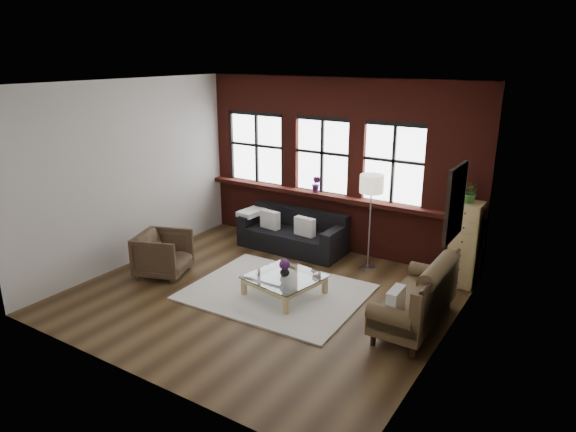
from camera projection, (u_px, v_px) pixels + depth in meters
The scene contains 26 objects.
floor at pixel (262, 295), 7.99m from camera, with size 5.50×5.50×0.00m, color #3A2715.
ceiling at pixel (258, 84), 7.02m from camera, with size 5.50×5.50×0.00m, color white.
wall_back at pixel (338, 166), 9.51m from camera, with size 5.50×5.50×0.00m, color beige.
wall_front at pixel (126, 249), 5.49m from camera, with size 5.50×5.50×0.00m, color beige.
wall_left at pixel (131, 174), 8.90m from camera, with size 5.00×5.00×0.00m, color beige.
wall_right at pixel (449, 229), 6.10m from camera, with size 5.00×5.00×0.00m, color beige.
brick_backwall at pixel (337, 166), 9.47m from camera, with size 5.50×0.12×3.20m, color #521A13, non-canonical shape.
sill_ledge at pixel (334, 197), 9.56m from camera, with size 5.50×0.30×0.08m, color #521A13.
window_left at pixel (257, 149), 10.35m from camera, with size 1.38×0.10×1.50m, color black, non-canonical shape.
window_mid at pixel (323, 157), 9.58m from camera, with size 1.38×0.10×1.50m, color black, non-canonical shape.
window_right at pixel (394, 165), 8.87m from camera, with size 1.38×0.10×1.50m, color black, non-canonical shape.
wall_poster at pixel (455, 203), 6.28m from camera, with size 0.05×0.74×0.94m, color black, non-canonical shape.
shag_rug at pixel (276, 292), 8.06m from camera, with size 2.65×2.08×0.03m, color beige.
dark_sofa at pixel (292, 231), 9.73m from camera, with size 2.02×0.82×0.73m, color black, non-canonical shape.
pillow_a at pixel (270, 220), 9.81m from camera, with size 0.40×0.14×0.34m, color white.
pillow_b at pixel (305, 227), 9.42m from camera, with size 0.40×0.14×0.34m, color white.
vintage_settee at pixel (415, 294), 6.96m from camera, with size 0.79×1.78×0.95m, color brown, non-canonical shape.
pillow_settee at pixel (395, 301), 6.53m from camera, with size 0.14×0.38×0.34m, color white.
armchair at pixel (163, 254), 8.63m from camera, with size 0.79×0.82×0.74m, color #3F2E1F.
coffee_table at pixel (285, 286), 7.93m from camera, with size 1.01×1.01×0.34m, color tan, non-canonical shape.
vase at pixel (285, 271), 7.86m from camera, with size 0.15×0.15×0.16m, color #B2B2B2.
flowers at pixel (285, 264), 7.82m from camera, with size 0.17×0.17×0.17m, color #552263.
drawer_chest at pixel (465, 244), 8.16m from camera, with size 0.43×0.43×1.39m, color tan.
potted_plant_top at pixel (471, 192), 7.90m from camera, with size 0.31×0.26×0.34m, color #2D5923.
floor_lamp at pixel (370, 219), 8.70m from camera, with size 0.40×0.40×1.83m, color #A5A5A8, non-canonical shape.
sill_plant at pixel (316, 184), 9.66m from camera, with size 0.18×0.14×0.32m, color #552263.
Camera 1 is at (4.21, -5.90, 3.61)m, focal length 32.00 mm.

